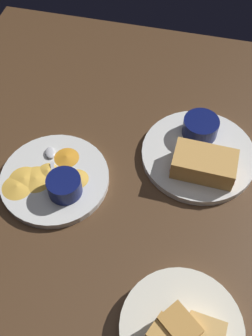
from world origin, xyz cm
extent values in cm
cube|color=#4C331E|center=(0.00, 0.00, -1.50)|extent=(110.00, 110.00, 3.00)
cylinder|color=silver|center=(-9.75, -11.04, 0.80)|extent=(25.25, 25.25, 1.60)
cube|color=tan|center=(-11.09, -6.44, 4.00)|extent=(13.24, 8.02, 4.80)
cube|color=#DB938E|center=(-11.09, -6.44, 4.00)|extent=(13.48, 7.42, 0.80)
cylinder|color=#0C144C|center=(-9.05, -16.68, 3.68)|extent=(7.97, 7.97, 4.17)
cylinder|color=black|center=(-9.05, -16.68, 5.37)|extent=(6.54, 6.54, 0.60)
cube|color=silver|center=(-14.10, -7.78, 1.85)|extent=(3.41, 5.18, 0.40)
ellipsoid|color=silver|center=(-11.38, -12.56, 2.00)|extent=(3.49, 3.87, 0.80)
cylinder|color=silver|center=(19.16, 2.43, 0.80)|extent=(23.11, 23.11, 1.60)
cylinder|color=#0C144C|center=(15.69, 5.32, 3.67)|extent=(7.04, 7.04, 4.14)
cylinder|color=olive|center=(15.69, 5.32, 5.34)|extent=(5.77, 5.77, 0.60)
cube|color=silver|center=(19.49, 1.79, 1.85)|extent=(3.21, 5.26, 0.40)
ellipsoid|color=silver|center=(21.98, -3.11, 2.00)|extent=(3.41, 3.85, 0.80)
cone|color=gold|center=(25.06, 4.59, 1.90)|extent=(9.15, 9.15, 0.60)
cone|color=gold|center=(14.33, 1.90, 1.90)|extent=(7.07, 7.07, 0.60)
cone|color=gold|center=(22.70, 4.00, 1.90)|extent=(7.07, 7.07, 0.60)
cone|color=gold|center=(20.89, 1.58, 1.90)|extent=(6.41, 6.41, 0.60)
cone|color=orange|center=(18.20, -2.91, 1.90)|extent=(6.87, 6.87, 0.60)
cone|color=gold|center=(25.77, 6.75, 1.90)|extent=(7.87, 7.87, 0.60)
cylinder|color=silver|center=(-11.72, 26.78, 1.50)|extent=(20.73, 20.73, 3.00)
cube|color=tan|center=(-15.18, 27.25, 4.89)|extent=(6.41, 4.98, 3.78)
cube|color=#C68C42|center=(-11.05, 27.65, 5.59)|extent=(7.44, 7.16, 5.18)
camera|label=1|loc=(-6.66, 45.15, 72.01)|focal=43.03mm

